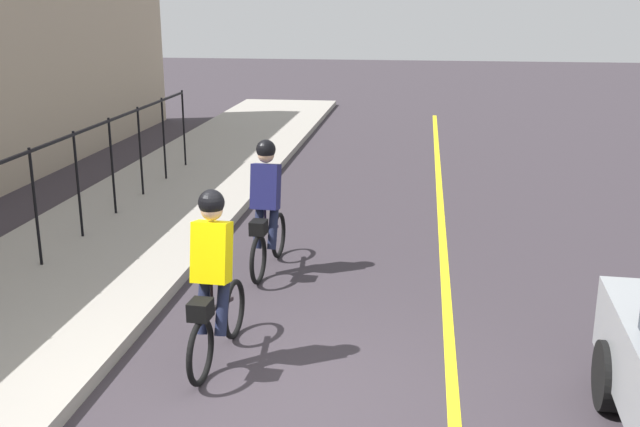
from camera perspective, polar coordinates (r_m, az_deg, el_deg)
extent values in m
plane|color=#342E34|center=(7.07, -3.25, -14.51)|extent=(80.00, 80.00, 0.00)
cube|color=yellow|center=(6.97, 10.24, -15.21)|extent=(36.00, 0.12, 0.01)
cylinder|color=black|center=(10.51, -20.94, 0.44)|extent=(0.04, 0.04, 1.60)
cylinder|color=black|center=(11.59, -18.03, 2.12)|extent=(0.04, 0.04, 1.60)
cylinder|color=black|center=(12.71, -15.61, 3.50)|extent=(0.04, 0.04, 1.60)
cylinder|color=black|center=(13.84, -13.58, 4.65)|extent=(0.04, 0.04, 1.60)
cylinder|color=black|center=(15.00, -11.86, 5.62)|extent=(0.04, 0.04, 1.60)
cylinder|color=black|center=(16.17, -10.38, 6.45)|extent=(0.04, 0.04, 1.60)
torus|color=black|center=(10.71, -3.20, -1.67)|extent=(0.66, 0.10, 0.66)
torus|color=black|center=(9.75, -4.75, -3.52)|extent=(0.66, 0.10, 0.66)
cube|color=black|center=(10.15, -3.96, -1.21)|extent=(0.93, 0.10, 0.24)
cylinder|color=black|center=(9.97, -4.21, -0.64)|extent=(0.03, 0.03, 0.35)
cube|color=#1B1C52|center=(9.89, -4.18, 2.08)|extent=(0.36, 0.38, 0.63)
sphere|color=tan|center=(9.84, -4.16, 4.52)|extent=(0.22, 0.22, 0.22)
sphere|color=black|center=(9.83, -4.16, 4.92)|extent=(0.26, 0.26, 0.26)
cylinder|color=#191E38|center=(10.04, -4.70, -0.83)|extent=(0.34, 0.14, 0.65)
cylinder|color=#191E38|center=(9.99, -3.60, -0.90)|extent=(0.34, 0.14, 0.65)
cube|color=black|center=(9.66, -4.72, -1.07)|extent=(0.25, 0.21, 0.18)
torus|color=black|center=(8.27, -6.60, -7.28)|extent=(0.66, 0.10, 0.66)
torus|color=black|center=(7.37, -9.13, -10.43)|extent=(0.66, 0.10, 0.66)
cube|color=black|center=(7.71, -7.85, -7.08)|extent=(0.93, 0.10, 0.24)
cylinder|color=black|center=(7.53, -8.27, -6.47)|extent=(0.03, 0.03, 0.35)
cube|color=yellow|center=(7.40, -8.29, -2.93)|extent=(0.36, 0.38, 0.63)
sphere|color=tan|center=(7.32, -8.29, 0.31)|extent=(0.22, 0.22, 0.22)
sphere|color=black|center=(7.30, -8.32, 0.84)|extent=(0.26, 0.26, 0.26)
cylinder|color=#191E38|center=(7.60, -8.90, -6.66)|extent=(0.34, 0.14, 0.65)
cylinder|color=#191E38|center=(7.54, -7.46, -6.80)|extent=(0.34, 0.14, 0.65)
cube|color=black|center=(7.24, -9.14, -7.28)|extent=(0.25, 0.21, 0.18)
cylinder|color=black|center=(7.37, 21.34, -11.52)|extent=(0.65, 0.25, 0.64)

